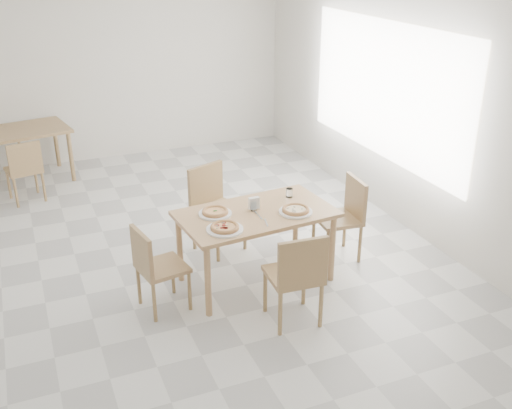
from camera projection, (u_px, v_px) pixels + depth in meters
name	position (u px, v px, depth m)	size (l,w,h in m)	color
room	(384.00, 90.00, 7.09)	(7.28, 7.00, 7.00)	silver
main_table	(256.00, 220.00, 5.76)	(1.54, 0.96, 0.75)	tan
chair_south	(297.00, 273.00, 5.13)	(0.47, 0.47, 0.90)	#AB8155
chair_north	(213.00, 202.00, 6.47)	(0.60, 0.60, 0.93)	#AB8155
chair_west	(154.00, 264.00, 5.36)	(0.47, 0.47, 0.82)	#AB8155
chair_east	(345.00, 213.00, 6.29)	(0.47, 0.47, 0.88)	#AB8155
plate_margherita	(215.00, 214.00, 5.67)	(0.32, 0.32, 0.02)	white
plate_mushroom	(296.00, 212.00, 5.71)	(0.32, 0.32, 0.02)	white
plate_pepperoni	(225.00, 229.00, 5.37)	(0.33, 0.33, 0.02)	white
pizza_margherita	(215.00, 212.00, 5.66)	(0.31, 0.31, 0.03)	tan
pizza_mushroom	(296.00, 209.00, 5.70)	(0.34, 0.34, 0.03)	tan
pizza_pepperoni	(225.00, 227.00, 5.36)	(0.30, 0.30, 0.03)	tan
tumbler_a	(253.00, 206.00, 5.75)	(0.07, 0.07, 0.09)	white
tumbler_b	(289.00, 193.00, 6.04)	(0.07, 0.07, 0.09)	white
napkin_holder	(254.00, 204.00, 5.75)	(0.11, 0.06, 0.13)	silver
fork_a	(259.00, 216.00, 5.65)	(0.02, 0.18, 0.01)	silver
fork_b	(266.00, 223.00, 5.50)	(0.01, 0.17, 0.01)	silver
second_table	(11.00, 137.00, 8.16)	(1.62, 1.11, 0.75)	#AB8155
chair_back_s	(25.00, 167.00, 7.62)	(0.49, 0.49, 0.83)	#AB8155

